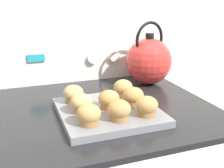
# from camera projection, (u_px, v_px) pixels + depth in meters

# --- Properties ---
(wall_back) EXTENTS (8.00, 0.05, 2.40)m
(wall_back) POSITION_uv_depth(u_px,v_px,m) (71.00, 8.00, 1.22)
(wall_back) COLOR silver
(wall_back) RESTS_ON ground_plane
(control_panel) EXTENTS (0.76, 0.07, 0.21)m
(control_panel) POSITION_uv_depth(u_px,v_px,m) (76.00, 57.00, 1.24)
(control_panel) COLOR white
(control_panel) RESTS_ON stove_range
(muffin_pan) EXTENTS (0.31, 0.31, 0.02)m
(muffin_pan) POSITION_uv_depth(u_px,v_px,m) (108.00, 112.00, 0.90)
(muffin_pan) COLOR slate
(muffin_pan) RESTS_ON stove_range
(muffin_r0_c0) EXTENTS (0.07, 0.07, 0.06)m
(muffin_r0_c0) POSITION_uv_depth(u_px,v_px,m) (89.00, 115.00, 0.78)
(muffin_r0_c0) COLOR olive
(muffin_r0_c0) RESTS_ON muffin_pan
(muffin_r0_c1) EXTENTS (0.07, 0.07, 0.06)m
(muffin_r0_c1) POSITION_uv_depth(u_px,v_px,m) (119.00, 111.00, 0.81)
(muffin_r0_c1) COLOR olive
(muffin_r0_c1) RESTS_ON muffin_pan
(muffin_r0_c2) EXTENTS (0.07, 0.07, 0.06)m
(muffin_r0_c2) POSITION_uv_depth(u_px,v_px,m) (147.00, 106.00, 0.84)
(muffin_r0_c2) COLOR olive
(muffin_r0_c2) RESTS_ON muffin_pan
(muffin_r1_c0) EXTENTS (0.07, 0.07, 0.06)m
(muffin_r1_c0) POSITION_uv_depth(u_px,v_px,m) (81.00, 104.00, 0.86)
(muffin_r1_c0) COLOR #A37A4C
(muffin_r1_c0) RESTS_ON muffin_pan
(muffin_r1_c1) EXTENTS (0.07, 0.07, 0.06)m
(muffin_r1_c1) POSITION_uv_depth(u_px,v_px,m) (109.00, 100.00, 0.89)
(muffin_r1_c1) COLOR olive
(muffin_r1_c1) RESTS_ON muffin_pan
(muffin_r1_c2) EXTENTS (0.07, 0.07, 0.06)m
(muffin_r1_c2) POSITION_uv_depth(u_px,v_px,m) (133.00, 97.00, 0.92)
(muffin_r1_c2) COLOR #A37A4C
(muffin_r1_c2) RESTS_ON muffin_pan
(muffin_r2_c0) EXTENTS (0.07, 0.07, 0.06)m
(muffin_r2_c0) POSITION_uv_depth(u_px,v_px,m) (73.00, 94.00, 0.94)
(muffin_r2_c0) COLOR olive
(muffin_r2_c0) RESTS_ON muffin_pan
(muffin_r2_c2) EXTENTS (0.07, 0.07, 0.06)m
(muffin_r2_c2) POSITION_uv_depth(u_px,v_px,m) (123.00, 88.00, 1.00)
(muffin_r2_c2) COLOR olive
(muffin_r2_c2) RESTS_ON muffin_pan
(tea_kettle) EXTENTS (0.23, 0.20, 0.27)m
(tea_kettle) POSITION_uv_depth(u_px,v_px,m) (149.00, 60.00, 1.19)
(tea_kettle) COLOR red
(tea_kettle) RESTS_ON stove_range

